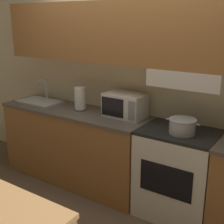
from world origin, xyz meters
name	(u,v)px	position (x,y,z in m)	size (l,w,h in m)	color
ground_plane	(133,184)	(0.00, 0.00, 0.00)	(16.00, 16.00, 0.00)	brown
wall_back	(134,59)	(0.02, -0.07, 1.51)	(5.58, 0.38, 2.55)	beige
lower_counter_main	(75,145)	(-0.66, -0.28, 0.45)	(1.88, 0.58, 0.90)	#A36B38
stove_range	(177,174)	(0.65, -0.28, 0.45)	(0.73, 0.56, 0.90)	white
cooking_pot	(182,126)	(0.69, -0.33, 0.98)	(0.33, 0.26, 0.14)	#B7BABF
microwave	(125,105)	(-0.02, -0.18, 1.03)	(0.44, 0.29, 0.26)	white
sink_basin	(40,101)	(-1.23, -0.28, 0.92)	(0.54, 0.35, 0.29)	#B7BABF
paper_towel_roll	(80,99)	(-0.59, -0.24, 1.04)	(0.15, 0.15, 0.27)	black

